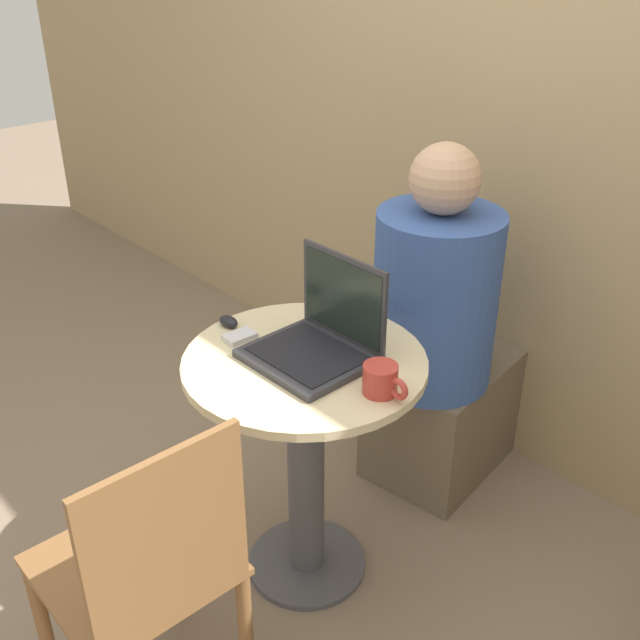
{
  "coord_description": "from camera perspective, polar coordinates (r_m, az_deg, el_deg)",
  "views": [
    {
      "loc": [
        1.26,
        -1.11,
        1.77
      ],
      "look_at": [
        0.01,
        0.05,
        0.85
      ],
      "focal_mm": 42.0,
      "sensor_mm": 36.0,
      "label": 1
    }
  ],
  "objects": [
    {
      "name": "ground_plane",
      "position": [
        2.44,
        -1.0,
        -18.12
      ],
      "size": [
        12.0,
        12.0,
        0.0
      ],
      "primitive_type": "plane",
      "color": "#7F6B56"
    },
    {
      "name": "person_seated",
      "position": [
        2.53,
        9.17,
        -2.34
      ],
      "size": [
        0.45,
        0.63,
        1.21
      ],
      "color": "brown",
      "rests_on": "ground_plane"
    },
    {
      "name": "coffee_cup",
      "position": [
        1.82,
        4.72,
        -4.57
      ],
      "size": [
        0.13,
        0.09,
        0.08
      ],
      "color": "#B2382D",
      "rests_on": "round_table"
    },
    {
      "name": "chair_empty",
      "position": [
        1.82,
        -13.0,
        -18.67
      ],
      "size": [
        0.41,
        0.41,
        0.88
      ],
      "color": "brown",
      "rests_on": "ground_plane"
    },
    {
      "name": "round_table",
      "position": [
        2.11,
        -1.11,
        -8.55
      ],
      "size": [
        0.65,
        0.65,
        0.75
      ],
      "color": "#4C4C51",
      "rests_on": "ground_plane"
    },
    {
      "name": "computer_mouse",
      "position": [
        2.14,
        -6.98,
        -0.1
      ],
      "size": [
        0.07,
        0.04,
        0.03
      ],
      "color": "black",
      "rests_on": "round_table"
    },
    {
      "name": "laptop",
      "position": [
        1.96,
        -0.1,
        -1.35
      ],
      "size": [
        0.3,
        0.27,
        0.26
      ],
      "color": "#2D2D33",
      "rests_on": "round_table"
    },
    {
      "name": "cell_phone",
      "position": [
        2.07,
        -6.13,
        -1.26
      ],
      "size": [
        0.06,
        0.09,
        0.02
      ],
      "color": "silver",
      "rests_on": "round_table"
    },
    {
      "name": "back_wall",
      "position": [
        2.49,
        16.48,
        16.33
      ],
      "size": [
        7.0,
        0.05,
        2.6
      ],
      "color": "tan",
      "rests_on": "ground_plane"
    }
  ]
}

